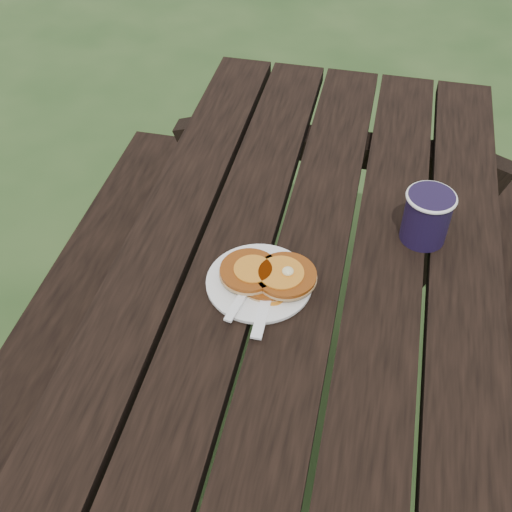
% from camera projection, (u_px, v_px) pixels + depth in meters
% --- Properties ---
extents(ground, '(60.00, 60.00, 0.00)m').
position_uv_depth(ground, '(284.00, 495.00, 1.70)').
color(ground, '#243E1A').
rests_on(ground, ground).
extents(picnic_table, '(1.36, 1.80, 0.75)m').
position_uv_depth(picnic_table, '(289.00, 423.00, 1.44)').
color(picnic_table, black).
rests_on(picnic_table, ground).
extents(plate, '(0.25, 0.25, 0.01)m').
position_uv_depth(plate, '(259.00, 283.00, 1.21)').
color(plate, white).
rests_on(plate, picnic_table).
extents(pancake_stack, '(0.18, 0.12, 0.04)m').
position_uv_depth(pancake_stack, '(269.00, 275.00, 1.20)').
color(pancake_stack, '#8B3F0F').
rests_on(pancake_stack, plate).
extents(knife, '(0.02, 0.18, 0.00)m').
position_uv_depth(knife, '(266.00, 300.00, 1.17)').
color(knife, white).
rests_on(knife, plate).
extents(fork, '(0.06, 0.16, 0.01)m').
position_uv_depth(fork, '(240.00, 299.00, 1.17)').
color(fork, white).
rests_on(fork, plate).
extents(coffee_cup, '(0.10, 0.10, 0.11)m').
position_uv_depth(coffee_cup, '(427.00, 214.00, 1.27)').
color(coffee_cup, black).
rests_on(coffee_cup, picnic_table).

